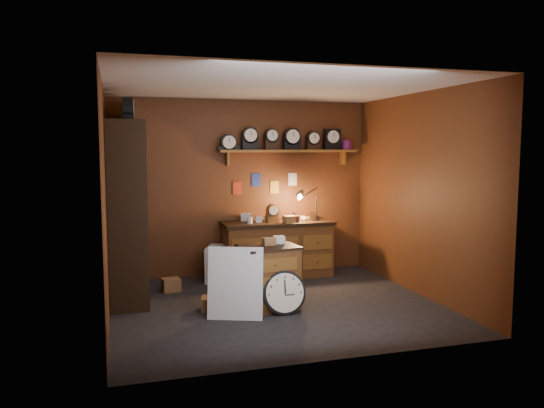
{
  "coord_description": "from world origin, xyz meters",
  "views": [
    {
      "loc": [
        -1.88,
        -6.19,
        1.96
      ],
      "look_at": [
        0.05,
        0.35,
        1.24
      ],
      "focal_mm": 35.0,
      "sensor_mm": 36.0,
      "label": 1
    }
  ],
  "objects_px": {
    "shelving_unit": "(124,203)",
    "workbench": "(277,246)",
    "big_round_clock": "(284,293)",
    "low_cabinet": "(269,274)"
  },
  "relations": [
    {
      "from": "shelving_unit",
      "to": "workbench",
      "type": "xyz_separation_m",
      "value": [
        2.26,
        0.49,
        -0.78
      ]
    },
    {
      "from": "workbench",
      "to": "big_round_clock",
      "type": "relative_size",
      "value": 3.21
    },
    {
      "from": "low_cabinet",
      "to": "workbench",
      "type": "bearing_deg",
      "value": 61.35
    },
    {
      "from": "workbench",
      "to": "low_cabinet",
      "type": "xyz_separation_m",
      "value": [
        -0.58,
        -1.53,
        -0.05
      ]
    },
    {
      "from": "workbench",
      "to": "big_round_clock",
      "type": "xyz_separation_m",
      "value": [
        -0.47,
        -1.83,
        -0.21
      ]
    },
    {
      "from": "low_cabinet",
      "to": "big_round_clock",
      "type": "relative_size",
      "value": 1.65
    },
    {
      "from": "shelving_unit",
      "to": "low_cabinet",
      "type": "xyz_separation_m",
      "value": [
        1.68,
        -1.04,
        -0.83
      ]
    },
    {
      "from": "low_cabinet",
      "to": "big_round_clock",
      "type": "xyz_separation_m",
      "value": [
        0.11,
        -0.3,
        -0.16
      ]
    },
    {
      "from": "workbench",
      "to": "shelving_unit",
      "type": "bearing_deg",
      "value": -167.64
    },
    {
      "from": "shelving_unit",
      "to": "low_cabinet",
      "type": "relative_size",
      "value": 2.96
    }
  ]
}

